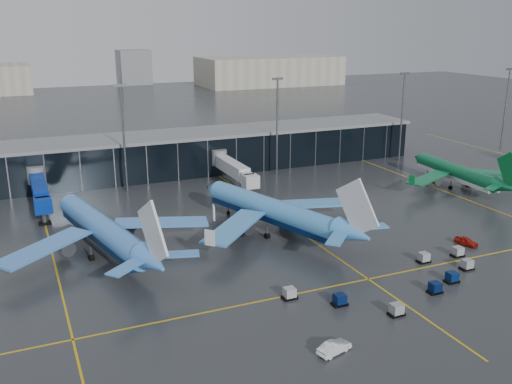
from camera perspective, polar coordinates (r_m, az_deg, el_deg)
name	(u,v)px	position (r m, az deg, el deg)	size (l,w,h in m)	color
ground	(271,255)	(100.13, 1.50, -6.32)	(600.00, 600.00, 0.00)	#282B2D
terminal_pier	(173,153)	(154.37, -8.28, 3.85)	(142.00, 17.00, 10.70)	black
jet_bridges	(39,189)	(131.13, -20.84, 0.25)	(94.00, 27.50, 7.20)	#595B60
flood_masts	(205,128)	(142.86, -5.17, 6.37)	(203.00, 0.50, 25.50)	#595B60
distant_hangars	(160,74)	(365.89, -9.57, 11.60)	(260.00, 71.00, 22.00)	#B2AD99
taxi_lines	(294,228)	(113.11, 3.83, -3.60)	(220.00, 120.00, 0.02)	gold
airliner_arkefly	(101,215)	(102.42, -15.21, -2.19)	(40.10, 45.67, 14.03)	#4387DD
airliner_klm_near	(271,197)	(108.87, 1.56, -0.48)	(40.13, 45.70, 14.05)	#4290D9
airliner_aer_lingus	(457,163)	(148.39, 19.42, 2.72)	(33.40, 38.04, 11.69)	#0B6337
baggage_carts	(410,279)	(92.52, 15.19, -8.42)	(36.12, 14.66, 1.70)	black
mobile_airstair	(319,228)	(111.19, 6.27, -3.61)	(3.10, 3.73, 3.45)	white
service_van_red	(466,241)	(110.99, 20.27, -4.64)	(1.73, 4.30, 1.47)	#9A150B
service_van_white	(334,347)	(72.94, 7.84, -15.13)	(1.65, 4.72, 1.56)	silver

